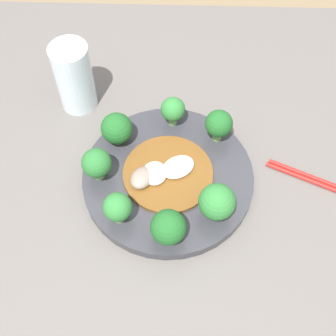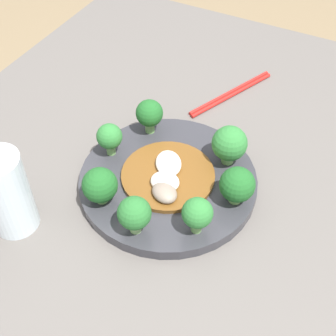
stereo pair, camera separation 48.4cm
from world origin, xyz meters
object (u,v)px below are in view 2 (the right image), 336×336
at_px(broccoli_north, 237,185).
at_px(broccoli_northwest, 229,144).
at_px(broccoli_south, 109,137).
at_px(drinking_glass, 7,193).
at_px(broccoli_northeast, 197,214).
at_px(broccoli_southeast, 100,185).
at_px(chopsticks, 232,94).
at_px(plate, 168,181).
at_px(broccoli_east, 135,214).
at_px(stirfry_center, 167,176).
at_px(broccoli_southwest, 149,114).

distance_m(broccoli_north, broccoli_northwest, 0.08).
relative_size(broccoli_south, drinking_glass, 0.43).
distance_m(broccoli_northeast, broccoli_southeast, 0.15).
xyz_separation_m(broccoli_southeast, chopsticks, (-0.34, 0.07, -0.05)).
xyz_separation_m(broccoli_northwest, broccoli_southeast, (0.16, -0.13, -0.01)).
bearing_deg(plate, broccoli_southeast, -37.45).
distance_m(broccoli_east, broccoli_northwest, 0.19).
bearing_deg(drinking_glass, stirfry_center, 134.49).
relative_size(broccoli_northwest, drinking_glass, 0.51).
bearing_deg(stirfry_center, broccoli_east, 2.93).
height_order(drinking_glass, chopsticks, drinking_glass).
distance_m(broccoli_east, broccoli_northeast, 0.08).
relative_size(plate, broccoli_southeast, 4.65).
bearing_deg(broccoli_southwest, drinking_glass, -19.46).
distance_m(broccoli_southwest, broccoli_northeast, 0.22).
xyz_separation_m(broccoli_southwest, broccoli_northwest, (0.01, 0.14, 0.00)).
xyz_separation_m(broccoli_east, broccoli_north, (-0.11, 0.10, -0.00)).
distance_m(broccoli_south, broccoli_southeast, 0.10).
bearing_deg(broccoli_southeast, broccoli_northwest, 139.86).
xyz_separation_m(drinking_glass, chopsticks, (-0.42, 0.17, -0.06)).
bearing_deg(plate, broccoli_south, -92.72).
height_order(broccoli_north, stirfry_center, broccoli_north).
distance_m(broccoli_north, broccoli_south, 0.21).
height_order(broccoli_northwest, stirfry_center, broccoli_northwest).
distance_m(broccoli_east, broccoli_southwest, 0.21).
xyz_separation_m(broccoli_northwest, stirfry_center, (0.08, -0.07, -0.03)).
height_order(broccoli_south, stirfry_center, broccoli_south).
relative_size(broccoli_northeast, drinking_glass, 0.46).
relative_size(broccoli_north, chopsticks, 0.32).
height_order(plate, broccoli_southeast, broccoli_southeast).
xyz_separation_m(broccoli_north, broccoli_southeast, (0.09, -0.17, -0.00)).
height_order(broccoli_south, chopsticks, broccoli_south).
bearing_deg(chopsticks, broccoli_southeast, -11.55).
bearing_deg(chopsticks, broccoli_northwest, 18.99).
xyz_separation_m(broccoli_south, broccoli_northwest, (-0.07, 0.17, 0.00)).
bearing_deg(broccoli_northeast, broccoli_north, 159.22).
relative_size(broccoli_south, stirfry_center, 0.39).
relative_size(broccoli_east, broccoli_north, 1.00).
distance_m(broccoli_south, chopsticks, 0.28).
height_order(broccoli_northwest, broccoli_southeast, broccoli_northwest).
relative_size(broccoli_northeast, broccoli_northwest, 0.89).
height_order(broccoli_northeast, chopsticks, broccoli_northeast).
distance_m(broccoli_south, drinking_glass, 0.18).
bearing_deg(broccoli_southeast, broccoli_southwest, -176.50).
xyz_separation_m(plate, broccoli_east, (0.11, 0.01, 0.05)).
xyz_separation_m(plate, broccoli_south, (-0.00, -0.11, 0.04)).
height_order(broccoli_north, broccoli_northeast, broccoli_north).
distance_m(broccoli_north, drinking_glass, 0.32).
relative_size(broccoli_southwest, broccoli_southeast, 1.05).
bearing_deg(plate, drinking_glass, -44.42).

